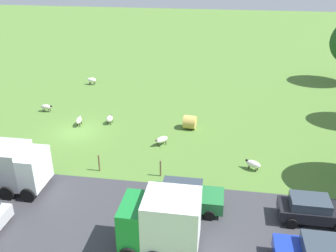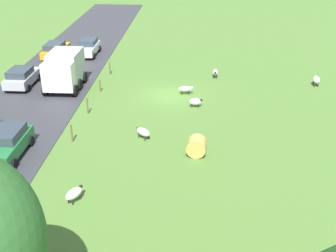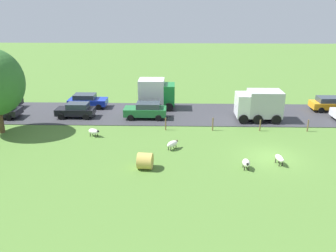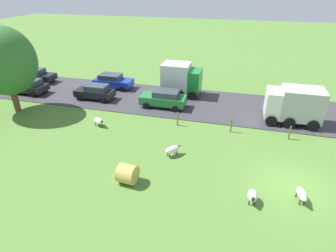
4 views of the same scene
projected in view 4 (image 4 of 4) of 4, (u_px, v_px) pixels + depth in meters
ground_plane at (292, 185)px, 16.97m from camera, size 160.00×160.00×0.00m
road_strip at (278, 112)px, 26.23m from camera, size 8.00×80.00×0.06m
sheep_0 at (98, 121)px, 23.57m from camera, size 0.97×1.22×0.73m
sheep_1 at (173, 150)px, 19.57m from camera, size 1.19×1.14×0.74m
sheep_2 at (252, 196)px, 15.40m from camera, size 1.04×0.54×0.75m
sheep_5 at (302, 194)px, 15.49m from camera, size 1.27×0.62×0.72m
hay_bale_0 at (127, 174)px, 16.93m from camera, size 1.31×1.19×1.21m
tree_3 at (5, 61)px, 24.30m from camera, size 5.35×5.35×7.81m
fence_post_1 at (290, 133)px, 21.59m from camera, size 0.12×0.12×1.10m
fence_post_2 at (231, 125)px, 22.57m from camera, size 0.12×0.12×1.29m
fence_post_3 at (178, 119)px, 23.61m from camera, size 0.12×0.12×1.23m
truck_0 at (181, 79)px, 29.38m from camera, size 2.78×4.03×3.35m
truck_1 at (294, 104)px, 23.53m from camera, size 2.80×4.51×3.10m
car_0 at (95, 92)px, 28.65m from camera, size 1.95×3.99×1.55m
car_1 at (113, 81)px, 31.67m from camera, size 2.14×4.35×1.58m
car_2 at (36, 75)px, 33.67m from camera, size 2.02×4.49×1.56m
car_5 at (290, 97)px, 27.19m from camera, size 2.14×4.16×1.63m
car_6 at (27, 86)px, 30.18m from camera, size 2.21×4.37×1.53m
car_7 at (164, 98)px, 26.86m from camera, size 2.11×4.39×1.67m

